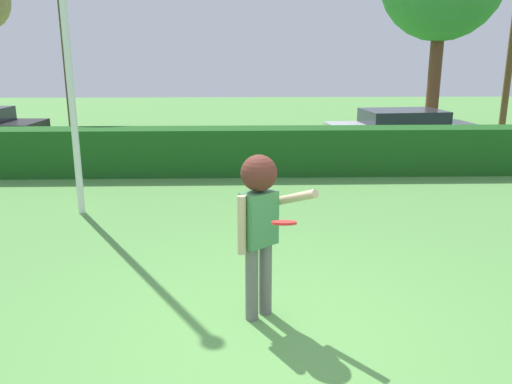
# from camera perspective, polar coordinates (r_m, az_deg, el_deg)

# --- Properties ---
(ground_plane) EXTENTS (60.00, 60.00, 0.00)m
(ground_plane) POSITION_cam_1_polar(r_m,az_deg,el_deg) (5.52, 1.71, -15.47)
(ground_plane) COLOR #5B9949
(person) EXTENTS (0.82, 0.53, 1.81)m
(person) POSITION_cam_1_polar(r_m,az_deg,el_deg) (5.38, 0.38, -2.36)
(person) COLOR slate
(person) RESTS_ON ground
(frisbee) EXTENTS (0.23, 0.23, 0.07)m
(frisbee) POSITION_cam_1_polar(r_m,az_deg,el_deg) (4.65, 3.12, -3.41)
(frisbee) COLOR red
(hedge_row) EXTENTS (23.31, 0.90, 1.11)m
(hedge_row) POSITION_cam_1_polar(r_m,az_deg,el_deg) (12.34, -0.28, 4.55)
(hedge_row) COLOR #1B541A
(hedge_row) RESTS_ON ground
(parked_car_silver) EXTENTS (4.35, 2.16, 1.25)m
(parked_car_silver) POSITION_cam_1_polar(r_m,az_deg,el_deg) (15.54, 15.85, 6.67)
(parked_car_silver) COLOR #B7B7BC
(parked_car_silver) RESTS_ON ground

